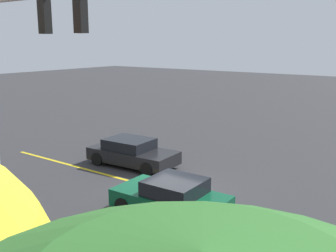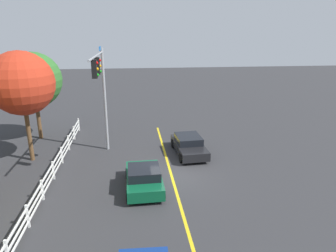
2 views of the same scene
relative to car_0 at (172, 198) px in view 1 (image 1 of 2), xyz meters
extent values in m
plane|color=#2D2D30|center=(1.26, -1.75, -0.65)|extent=(120.00, 120.00, 0.00)
cube|color=gold|center=(-2.74, -1.75, -0.64)|extent=(28.00, 0.16, 0.01)
cube|color=black|center=(2.98, 2.46, 5.94)|extent=(0.32, 0.28, 1.00)
sphere|color=red|center=(2.98, 2.31, 6.26)|extent=(0.17, 0.17, 0.17)
sphere|color=orange|center=(2.98, 2.31, 5.94)|extent=(0.17, 0.17, 0.17)
sphere|color=#148C19|center=(2.98, 2.31, 5.62)|extent=(0.17, 0.17, 0.17)
cube|color=black|center=(1.39, 2.46, 5.94)|extent=(0.32, 0.28, 1.00)
sphere|color=red|center=(1.39, 2.31, 6.26)|extent=(0.17, 0.17, 0.17)
sphere|color=orange|center=(1.39, 2.31, 5.94)|extent=(0.17, 0.17, 0.17)
sphere|color=#148C19|center=(1.39, 2.31, 5.62)|extent=(0.17, 0.17, 0.17)
cube|color=#0C4C2D|center=(0.05, 0.00, -0.12)|extent=(3.95, 2.02, 0.61)
cube|color=black|center=(-0.15, 0.00, 0.44)|extent=(1.81, 1.78, 0.50)
cylinder|color=black|center=(1.36, 0.94, -0.33)|extent=(0.64, 0.23, 0.64)
cylinder|color=black|center=(1.40, -0.88, -0.33)|extent=(0.64, 0.23, 0.64)
cylinder|color=black|center=(-1.30, 0.89, -0.33)|extent=(0.64, 0.23, 0.64)
cylinder|color=black|center=(-1.27, -0.93, -0.33)|extent=(0.64, 0.23, 0.64)
cube|color=black|center=(4.75, -3.48, -0.13)|extent=(4.41, 2.13, 0.59)
cube|color=black|center=(4.96, -3.47, 0.41)|extent=(2.23, 1.83, 0.49)
cylinder|color=black|center=(3.33, -4.45, -0.33)|extent=(0.65, 0.25, 0.64)
cylinder|color=black|center=(3.23, -2.67, -0.33)|extent=(0.65, 0.25, 0.64)
cylinder|color=black|center=(6.26, -4.29, -0.33)|extent=(0.65, 0.25, 0.64)
cylinder|color=black|center=(6.16, -2.51, -0.33)|extent=(0.65, 0.25, 0.64)
camera|label=1|loc=(-7.30, 10.29, 5.21)|focal=42.21mm
camera|label=2|loc=(-15.17, 0.50, 7.79)|focal=31.88mm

